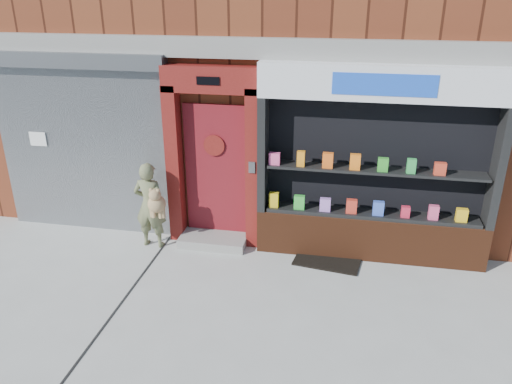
# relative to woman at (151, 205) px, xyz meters

# --- Properties ---
(ground) EXTENTS (80.00, 80.00, 0.00)m
(ground) POSITION_rel_woman_xyz_m (1.71, -1.48, -0.73)
(ground) COLOR #9E9E99
(ground) RESTS_ON ground
(shutter_bay) EXTENTS (3.10, 0.30, 3.04)m
(shutter_bay) POSITION_rel_woman_xyz_m (-1.29, 0.45, 0.99)
(shutter_bay) COLOR gray
(shutter_bay) RESTS_ON ground
(red_door_bay) EXTENTS (1.52, 0.58, 2.90)m
(red_door_bay) POSITION_rel_woman_xyz_m (0.96, 0.38, 0.72)
(red_door_bay) COLOR #5E1210
(red_door_bay) RESTS_ON ground
(pharmacy_bay) EXTENTS (3.50, 0.41, 3.00)m
(pharmacy_bay) POSITION_rel_woman_xyz_m (3.46, 0.33, 0.64)
(pharmacy_bay) COLOR #522613
(pharmacy_bay) RESTS_ON ground
(woman) EXTENTS (0.58, 0.43, 1.44)m
(woman) POSITION_rel_woman_xyz_m (0.00, 0.00, 0.00)
(woman) COLOR #666A46
(woman) RESTS_ON ground
(doormat) EXTENTS (1.10, 0.85, 0.03)m
(doormat) POSITION_rel_woman_xyz_m (2.86, 0.07, -0.72)
(doormat) COLOR black
(doormat) RESTS_ON ground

